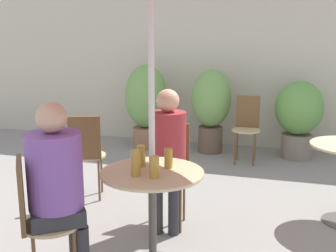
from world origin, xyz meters
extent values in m
cube|color=beige|center=(0.00, 3.96, 1.50)|extent=(10.00, 0.06, 3.00)
cylinder|color=#514C47|center=(0.05, 0.09, 0.38)|extent=(0.06, 0.06, 0.72)
cylinder|color=#CCB284|center=(0.05, 0.09, 0.75)|extent=(0.74, 0.74, 0.02)
cylinder|color=tan|center=(-0.03, 0.79, 0.47)|extent=(0.39, 0.39, 0.02)
cylinder|color=brown|center=(0.08, 0.93, 0.23)|extent=(0.02, 0.02, 0.46)
cylinder|color=brown|center=(-0.17, 0.90, 0.23)|extent=(0.02, 0.02, 0.46)
cylinder|color=brown|center=(0.11, 0.68, 0.23)|extent=(0.02, 0.02, 0.46)
cylinder|color=brown|center=(-0.14, 0.65, 0.23)|extent=(0.02, 0.02, 0.46)
cube|color=brown|center=(-0.05, 0.97, 0.70)|extent=(0.33, 0.07, 0.45)
cylinder|color=tan|center=(-0.51, -0.33, 0.47)|extent=(0.39, 0.39, 0.02)
cylinder|color=brown|center=(-0.69, -0.31, 0.23)|extent=(0.02, 0.02, 0.46)
cylinder|color=brown|center=(-0.49, -0.16, 0.23)|extent=(0.02, 0.02, 0.46)
cube|color=brown|center=(-0.65, -0.44, 0.70)|extent=(0.22, 0.28, 0.45)
cylinder|color=tan|center=(0.45, 2.97, 0.47)|extent=(0.39, 0.39, 0.02)
cylinder|color=brown|center=(0.57, 3.10, 0.23)|extent=(0.02, 0.02, 0.46)
cylinder|color=brown|center=(0.32, 3.10, 0.23)|extent=(0.02, 0.02, 0.46)
cylinder|color=brown|center=(0.57, 2.85, 0.23)|extent=(0.02, 0.02, 0.46)
cylinder|color=brown|center=(0.32, 2.85, 0.23)|extent=(0.02, 0.02, 0.46)
cube|color=brown|center=(0.45, 3.15, 0.70)|extent=(0.33, 0.03, 0.45)
cylinder|color=tan|center=(-1.07, 1.22, 0.47)|extent=(0.39, 0.39, 0.02)
cylinder|color=brown|center=(-1.14, 1.06, 0.23)|extent=(0.02, 0.02, 0.46)
cylinder|color=brown|center=(-0.90, 1.14, 0.23)|extent=(0.02, 0.02, 0.46)
cylinder|color=brown|center=(-1.23, 1.29, 0.23)|extent=(0.02, 0.02, 0.46)
cylinder|color=brown|center=(-0.99, 1.38, 0.23)|extent=(0.02, 0.02, 0.46)
cube|color=brown|center=(-1.01, 1.05, 0.70)|extent=(0.32, 0.14, 0.45)
cylinder|color=#2D2D33|center=(-0.09, 0.63, 0.23)|extent=(0.10, 0.10, 0.45)
cylinder|color=#2D2D33|center=(0.06, 0.64, 0.23)|extent=(0.10, 0.10, 0.45)
cube|color=#2D2D33|center=(-0.03, 0.75, 0.53)|extent=(0.31, 0.33, 0.10)
cylinder|color=#9E2D33|center=(-0.03, 0.75, 0.82)|extent=(0.32, 0.32, 0.50)
sphere|color=#DBAD89|center=(-0.03, 0.75, 1.17)|extent=(0.20, 0.20, 0.20)
cylinder|color=#2D2D33|center=(-0.42, -0.16, 0.23)|extent=(0.11, 0.11, 0.45)
cube|color=#2D2D33|center=(-0.48, -0.31, 0.53)|extent=(0.46, 0.45, 0.11)
cylinder|color=#7A4C9E|center=(-0.48, -0.31, 0.84)|extent=(0.36, 0.36, 0.50)
sphere|color=tan|center=(-0.48, -0.31, 1.19)|extent=(0.20, 0.20, 0.20)
cylinder|color=#B28433|center=(0.14, 0.20, 0.83)|extent=(0.06, 0.06, 0.15)
cylinder|color=#B28433|center=(-0.06, 0.18, 0.84)|extent=(0.06, 0.06, 0.16)
cylinder|color=#B28433|center=(-0.03, -0.03, 0.85)|extent=(0.07, 0.07, 0.18)
cylinder|color=#B28433|center=(0.11, -0.04, 0.83)|extent=(0.07, 0.07, 0.15)
cylinder|color=#93664C|center=(-1.17, 3.39, 0.17)|extent=(0.43, 0.43, 0.33)
ellipsoid|color=#709E51|center=(-1.17, 3.39, 0.83)|extent=(0.67, 0.67, 1.00)
cylinder|color=brown|center=(-0.13, 3.41, 0.20)|extent=(0.37, 0.37, 0.40)
ellipsoid|color=#709E51|center=(-0.13, 3.41, 0.84)|extent=(0.61, 0.61, 0.88)
cylinder|color=slate|center=(1.15, 3.44, 0.18)|extent=(0.43, 0.43, 0.36)
ellipsoid|color=#609947|center=(1.15, 3.44, 0.75)|extent=(0.67, 0.67, 0.78)
cylinder|color=silver|center=(0.05, 0.09, 1.19)|extent=(0.04, 0.04, 2.38)
camera|label=1|loc=(0.92, -2.44, 1.64)|focal=42.00mm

